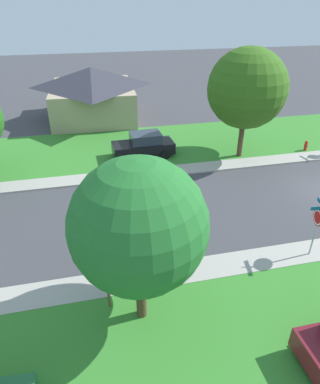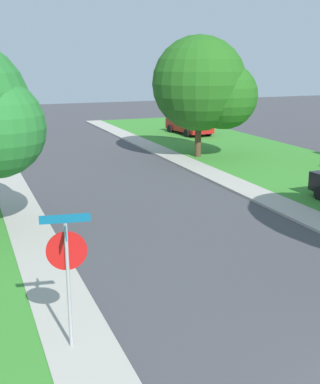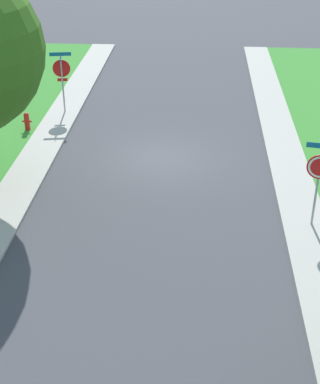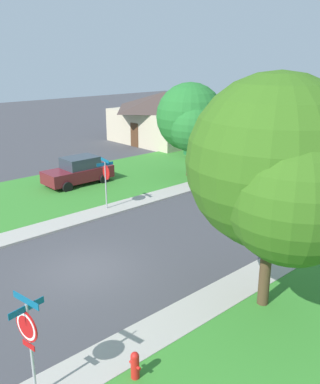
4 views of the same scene
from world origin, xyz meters
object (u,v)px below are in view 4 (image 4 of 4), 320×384
(house_left_setback, at_px, (164,116))
(fire_hydrant, at_px, (135,366))
(car_blue_far_down_street, at_px, (308,126))
(mailbox, at_px, (207,161))
(tree_sidewalk_mid, at_px, (279,171))
(stop_sign_far_corner, at_px, (106,176))
(car_white_behind_trees, at_px, (280,136))
(car_maroon_driveway_right, at_px, (79,171))
(tree_sidewalk_far, at_px, (191,120))
(car_green_kerbside_mid, at_px, (212,146))
(stop_sign_near_corner, at_px, (28,333))

(house_left_setback, distance_m, fire_hydrant, 31.09)
(car_blue_far_down_street, bearing_deg, mailbox, -79.58)
(car_blue_far_down_street, relative_size, tree_sidewalk_mid, 0.61)
(stop_sign_far_corner, xyz_separation_m, fire_hydrant, (10.61, -6.70, -1.45))
(house_left_setback, distance_m, mailbox, 12.32)
(tree_sidewalk_mid, bearing_deg, car_blue_far_down_street, 117.39)
(car_white_behind_trees, bearing_deg, car_maroon_driveway_right, -94.96)
(tree_sidewalk_mid, distance_m, tree_sidewalk_far, 15.61)
(car_green_kerbside_mid, distance_m, mailbox, 5.74)
(car_maroon_driveway_right, bearing_deg, stop_sign_far_corner, -15.65)
(car_white_behind_trees, relative_size, car_green_kerbside_mid, 1.01)
(car_green_kerbside_mid, xyz_separation_m, tree_sidewalk_mid, (15.60, -15.15, 3.78))
(stop_sign_near_corner, xyz_separation_m, car_blue_far_down_street, (-14.07, 37.37, -1.00))
(car_white_behind_trees, relative_size, tree_sidewalk_mid, 0.60)
(car_green_kerbside_mid, relative_size, tree_sidewalk_mid, 0.60)
(car_white_behind_trees, xyz_separation_m, mailbox, (2.27, -12.32, 0.14))
(fire_hydrant, bearing_deg, car_white_behind_trees, 116.32)
(stop_sign_near_corner, distance_m, mailbox, 20.68)
(mailbox, bearing_deg, tree_sidewalk_mid, -41.45)
(car_blue_far_down_street, height_order, tree_sidewalk_far, tree_sidewalk_far)
(car_maroon_driveway_right, height_order, house_left_setback, house_left_setback)
(fire_hydrant, bearing_deg, tree_sidewalk_far, 129.77)
(house_left_setback, bearing_deg, tree_sidewalk_far, -34.95)
(tree_sidewalk_mid, bearing_deg, stop_sign_near_corner, -102.43)
(stop_sign_far_corner, bearing_deg, fire_hydrant, -32.27)
(car_maroon_driveway_right, relative_size, tree_sidewalk_far, 0.69)
(car_white_behind_trees, height_order, tree_sidewalk_mid, tree_sidewalk_mid)
(car_white_behind_trees, height_order, mailbox, car_white_behind_trees)
(fire_hydrant, bearing_deg, mailbox, 126.47)
(stop_sign_near_corner, relative_size, car_white_behind_trees, 0.62)
(car_blue_far_down_street, height_order, fire_hydrant, car_blue_far_down_street)
(tree_sidewalk_mid, distance_m, fire_hydrant, 6.56)
(car_white_behind_trees, distance_m, car_blue_far_down_street, 7.36)
(mailbox, bearing_deg, car_green_kerbside_mid, 128.20)
(car_maroon_driveway_right, distance_m, house_left_setback, 15.16)
(stop_sign_near_corner, distance_m, car_green_kerbside_mid, 26.37)
(car_green_kerbside_mid, bearing_deg, stop_sign_near_corner, -57.87)
(car_maroon_driveway_right, xyz_separation_m, car_blue_far_down_street, (0.39, 27.12, 0.00))
(tree_sidewalk_far, bearing_deg, car_white_behind_trees, 97.81)
(car_white_behind_trees, height_order, car_green_kerbside_mid, same)
(house_left_setback, bearing_deg, stop_sign_near_corner, -48.28)
(stop_sign_near_corner, bearing_deg, fire_hydrant, 62.98)
(house_left_setback, bearing_deg, car_maroon_driveway_right, -63.55)
(car_blue_far_down_street, height_order, house_left_setback, house_left_setback)
(stop_sign_far_corner, xyz_separation_m, tree_sidewalk_far, (-1.37, 7.69, 1.97))
(tree_sidewalk_far, xyz_separation_m, fire_hydrant, (11.97, -14.39, -3.42))
(car_blue_far_down_street, bearing_deg, stop_sign_near_corner, -69.37)
(car_white_behind_trees, bearing_deg, stop_sign_far_corner, -81.36)
(car_green_kerbside_mid, height_order, tree_sidewalk_far, tree_sidewalk_far)
(car_maroon_driveway_right, xyz_separation_m, fire_hydrant, (15.56, -8.09, -0.44))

